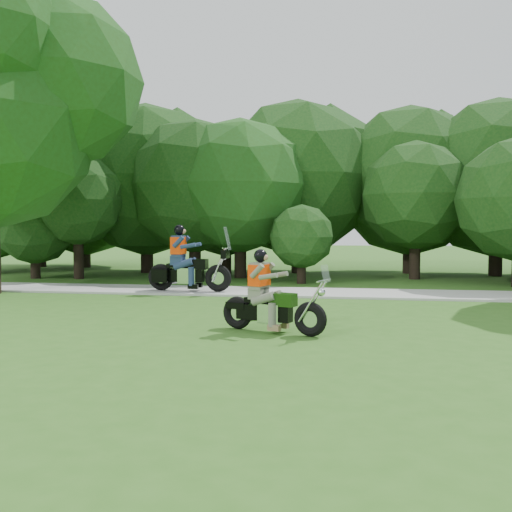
{
  "coord_description": "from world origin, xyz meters",
  "views": [
    {
      "loc": [
        -0.24,
        -8.42,
        1.95
      ],
      "look_at": [
        -2.17,
        3.45,
        1.32
      ],
      "focal_mm": 40.0,
      "sensor_mm": 36.0,
      "label": 1
    }
  ],
  "objects": [
    {
      "name": "ground",
      "position": [
        0.0,
        0.0,
        0.0
      ],
      "size": [
        100.0,
        100.0,
        0.0
      ],
      "primitive_type": "plane",
      "color": "#31641C",
      "rests_on": "ground"
    },
    {
      "name": "walkway",
      "position": [
        0.0,
        8.0,
        0.03
      ],
      "size": [
        60.0,
        2.2,
        0.06
      ],
      "primitive_type": "cube",
      "color": "#ADADA8",
      "rests_on": "ground"
    },
    {
      "name": "tree_line",
      "position": [
        0.71,
        14.67,
        3.66
      ],
      "size": [
        40.71,
        12.32,
        7.79
      ],
      "color": "black",
      "rests_on": "ground"
    },
    {
      "name": "chopper_motorcycle",
      "position": [
        -1.7,
        1.87,
        0.56
      ],
      "size": [
        2.08,
        1.09,
        1.53
      ],
      "rotation": [
        0.0,
        0.0,
        -0.37
      ],
      "color": "black",
      "rests_on": "ground"
    },
    {
      "name": "touring_motorcycle",
      "position": [
        -4.97,
        7.58,
        0.76
      ],
      "size": [
        2.53,
        0.77,
        1.93
      ],
      "rotation": [
        0.0,
        0.0,
        -0.04
      ],
      "color": "black",
      "rests_on": "walkway"
    }
  ]
}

